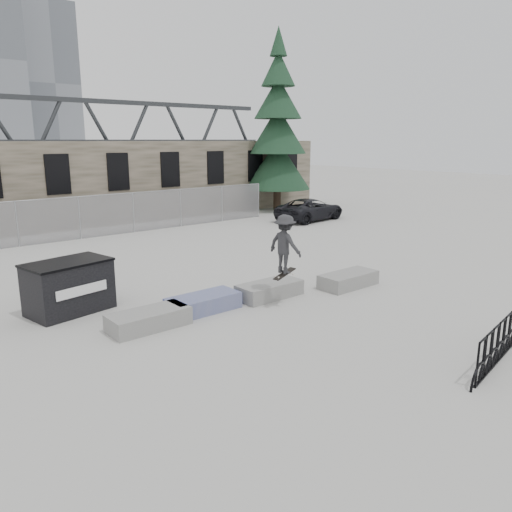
{
  "coord_description": "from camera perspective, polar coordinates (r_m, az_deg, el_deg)",
  "views": [
    {
      "loc": [
        -8.49,
        -10.58,
        4.58
      ],
      "look_at": [
        0.5,
        0.19,
        1.3
      ],
      "focal_mm": 35.0,
      "sensor_mm": 36.0,
      "label": 1
    }
  ],
  "objects": [
    {
      "name": "ground",
      "position": [
        14.32,
        -1.08,
        -5.5
      ],
      "size": [
        120.0,
        120.0,
        0.0
      ],
      "primitive_type": "plane",
      "color": "#ACABA7",
      "rests_on": "ground"
    },
    {
      "name": "stone_wall",
      "position": [
        28.23,
        -22.43,
        7.45
      ],
      "size": [
        36.0,
        2.58,
        4.5
      ],
      "color": "brown",
      "rests_on": "ground"
    },
    {
      "name": "chainlink_fence",
      "position": [
        24.85,
        -19.53,
        4.2
      ],
      "size": [
        22.06,
        0.06,
        2.02
      ],
      "color": "gray",
      "rests_on": "ground"
    },
    {
      "name": "planter_far_left",
      "position": [
        12.76,
        -12.16,
        -7.01
      ],
      "size": [
        2.0,
        0.9,
        0.45
      ],
      "color": "gray",
      "rests_on": "ground"
    },
    {
      "name": "planter_center_left",
      "position": [
        13.75,
        -6.04,
        -5.29
      ],
      "size": [
        2.0,
        0.9,
        0.45
      ],
      "color": "navy",
      "rests_on": "ground"
    },
    {
      "name": "planter_center_right",
      "position": [
        14.86,
        1.56,
        -3.81
      ],
      "size": [
        2.0,
        0.9,
        0.45
      ],
      "color": "gray",
      "rests_on": "ground"
    },
    {
      "name": "planter_offset",
      "position": [
        16.19,
        10.5,
        -2.61
      ],
      "size": [
        2.0,
        0.9,
        0.45
      ],
      "color": "gray",
      "rests_on": "ground"
    },
    {
      "name": "dumpster",
      "position": [
        14.4,
        -20.61,
        -3.28
      ],
      "size": [
        2.35,
        1.69,
        1.41
      ],
      "rotation": [
        0.0,
        0.0,
        0.19
      ],
      "color": "black",
      "rests_on": "ground"
    },
    {
      "name": "bike_rack",
      "position": [
        11.82,
        26.15,
        -8.77
      ],
      "size": [
        3.55,
        0.65,
        0.9
      ],
      "rotation": [
        0.0,
        0.0,
        0.17
      ],
      "color": "black",
      "rests_on": "ground"
    },
    {
      "name": "spruce_tree",
      "position": [
        33.38,
        2.5,
        13.79
      ],
      "size": [
        4.34,
        4.34,
        11.5
      ],
      "color": "#38281E",
      "rests_on": "ground"
    },
    {
      "name": "truss_bridge",
      "position": [
        68.14,
        -24.67,
        11.61
      ],
      "size": [
        70.0,
        3.0,
        9.8
      ],
      "color": "#2D3033",
      "rests_on": "ground"
    },
    {
      "name": "suv",
      "position": [
        29.28,
        6.22,
        5.33
      ],
      "size": [
        4.75,
        2.59,
        1.26
      ],
      "primitive_type": "imported",
      "rotation": [
        0.0,
        0.0,
        1.68
      ],
      "color": "black",
      "rests_on": "ground"
    },
    {
      "name": "skateboarder",
      "position": [
        13.7,
        3.33,
        1.36
      ],
      "size": [
        0.81,
        1.12,
        1.77
      ],
      "rotation": [
        0.0,
        0.0,
        1.69
      ],
      "color": "#2A2B2D",
      "rests_on": "ground"
    }
  ]
}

